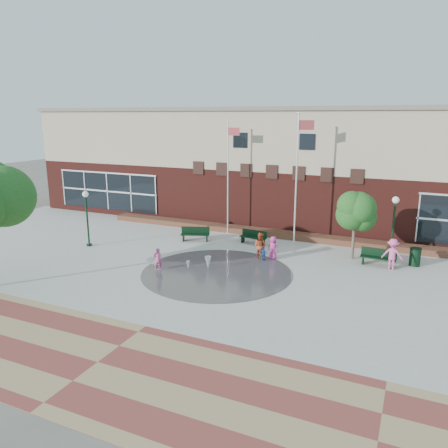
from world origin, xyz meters
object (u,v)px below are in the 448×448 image
at_px(bench_left, 195,237).
at_px(child_splash, 158,259).
at_px(flagpole_left, 228,173).
at_px(trash_can, 415,257).
at_px(flagpole_right, 297,173).

height_order(bench_left, child_splash, child_splash).
bearing_deg(child_splash, flagpole_left, -115.04).
height_order(bench_left, trash_can, trash_can).
distance_m(trash_can, child_splash, 14.91).
bearing_deg(trash_can, child_splash, -152.94).
bearing_deg(flagpole_right, bench_left, 174.26).
bearing_deg(flagpole_right, child_splash, -147.68).
relative_size(bench_left, trash_can, 1.90).
distance_m(flagpole_right, trash_can, 8.80).
relative_size(flagpole_left, trash_can, 7.58).
bearing_deg(flagpole_right, trash_can, -31.83).
xyz_separation_m(flagpole_right, child_splash, (-5.74, -8.06, -4.25)).
distance_m(bench_left, trash_can, 14.15).
bearing_deg(child_splash, flagpole_right, -147.82).
distance_m(flagpole_left, trash_can, 13.64).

